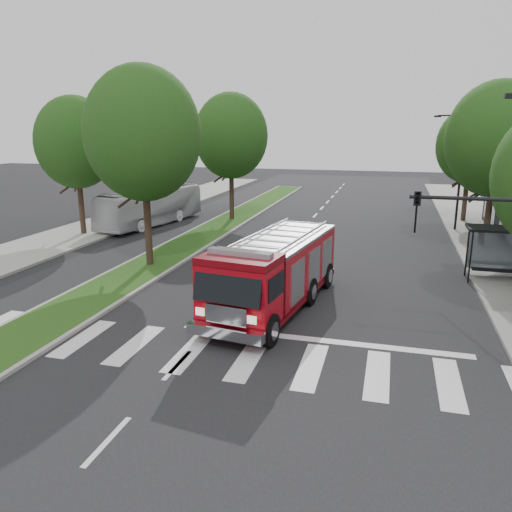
{
  "coord_description": "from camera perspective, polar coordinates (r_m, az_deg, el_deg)",
  "views": [
    {
      "loc": [
        6.05,
        -16.95,
        7.14
      ],
      "look_at": [
        0.62,
        2.95,
        1.8
      ],
      "focal_mm": 35.0,
      "sensor_mm": 36.0,
      "label": 1
    }
  ],
  "objects": [
    {
      "name": "city_bus",
      "position": [
        38.32,
        -11.86,
        5.64
      ],
      "size": [
        4.17,
        10.54,
        2.86
      ],
      "primitive_type": "imported",
      "rotation": [
        0.0,
        0.0,
        -0.18
      ],
      "color": "silver",
      "rests_on": "ground"
    },
    {
      "name": "tree_right_far",
      "position": [
        41.33,
        23.33,
        11.56
      ],
      "size": [
        5.0,
        5.0,
        8.73
      ],
      "color": "black",
      "rests_on": "ground"
    },
    {
      "name": "ground",
      "position": [
        19.36,
        -4.11,
        -7.16
      ],
      "size": [
        140.0,
        140.0,
        0.0
      ],
      "primitive_type": "plane",
      "color": "black",
      "rests_on": "ground"
    },
    {
      "name": "bus_shelter",
      "position": [
        26.12,
        26.31,
        1.73
      ],
      "size": [
        3.2,
        1.6,
        2.61
      ],
      "color": "black",
      "rests_on": "ground"
    },
    {
      "name": "sidewalk_left",
      "position": [
        34.62,
        -21.59,
        1.71
      ],
      "size": [
        5.0,
        80.0,
        0.15
      ],
      "primitive_type": "cube",
      "color": "gray",
      "rests_on": "ground"
    },
    {
      "name": "streetlight_right_far",
      "position": [
        37.29,
        22.15,
        9.37
      ],
      "size": [
        2.11,
        0.2,
        8.0
      ],
      "color": "black",
      "rests_on": "ground"
    },
    {
      "name": "tree_median_near",
      "position": [
        25.92,
        -12.8,
        13.45
      ],
      "size": [
        5.8,
        5.8,
        10.16
      ],
      "color": "black",
      "rests_on": "ground"
    },
    {
      "name": "tree_left_mid",
      "position": [
        35.23,
        -19.9,
        12.08
      ],
      "size": [
        5.2,
        5.2,
        9.16
      ],
      "color": "black",
      "rests_on": "ground"
    },
    {
      "name": "median",
      "position": [
        37.64,
        -3.7,
        3.67
      ],
      "size": [
        3.0,
        50.0,
        0.15
      ],
      "color": "gray",
      "rests_on": "ground"
    },
    {
      "name": "tree_median_far",
      "position": [
        38.87,
        -2.88,
        13.54
      ],
      "size": [
        5.6,
        5.6,
        9.72
      ],
      "color": "black",
      "rests_on": "ground"
    },
    {
      "name": "tree_right_mid",
      "position": [
        31.43,
        25.84,
        11.92
      ],
      "size": [
        5.6,
        5.6,
        9.72
      ],
      "color": "black",
      "rests_on": "ground"
    },
    {
      "name": "fire_engine",
      "position": [
        19.98,
        2.1,
        -1.89
      ],
      "size": [
        3.95,
        9.31,
        3.13
      ],
      "rotation": [
        0.0,
        0.0,
        -0.14
      ],
      "color": "#68050C",
      "rests_on": "ground"
    }
  ]
}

